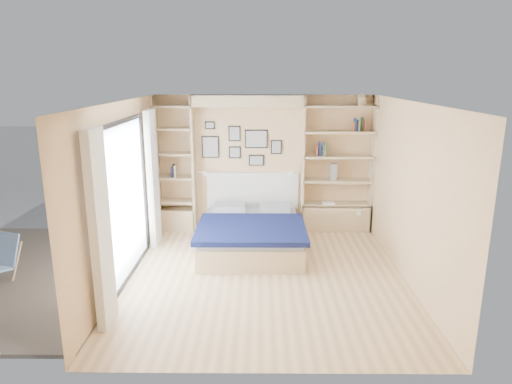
{
  "coord_description": "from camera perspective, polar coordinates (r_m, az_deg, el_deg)",
  "views": [
    {
      "loc": [
        -0.08,
        -6.15,
        2.85
      ],
      "look_at": [
        -0.14,
        0.9,
        1.03
      ],
      "focal_mm": 32.0,
      "sensor_mm": 36.0,
      "label": 1
    }
  ],
  "objects": [
    {
      "name": "deck",
      "position": [
        7.63,
        -27.36,
        -9.17
      ],
      "size": [
        3.2,
        4.0,
        0.05
      ],
      "primitive_type": "cube",
      "color": "brown",
      "rests_on": "ground"
    },
    {
      "name": "room_shell",
      "position": [
        7.88,
        -1.72,
        1.45
      ],
      "size": [
        4.5,
        4.5,
        4.5
      ],
      "color": "#E0B982",
      "rests_on": "ground"
    },
    {
      "name": "bed",
      "position": [
        7.67,
        -0.55,
        -5.16
      ],
      "size": [
        1.72,
        2.24,
        1.07
      ],
      "color": "tan",
      "rests_on": "ground"
    },
    {
      "name": "photo_gallery",
      "position": [
        8.47,
        -2.02,
        6.0
      ],
      "size": [
        1.48,
        0.02,
        0.82
      ],
      "color": "black",
      "rests_on": "ground"
    },
    {
      "name": "reading_lamps",
      "position": [
        8.34,
        -1.01,
        2.35
      ],
      "size": [
        1.92,
        0.12,
        0.15
      ],
      "color": "silver",
      "rests_on": "ground"
    },
    {
      "name": "shelf_decor",
      "position": [
        8.38,
        8.53,
        6.33
      ],
      "size": [
        3.52,
        0.23,
        2.03
      ],
      "color": "#A44C24",
      "rests_on": "ground"
    },
    {
      "name": "ground",
      "position": [
        6.78,
        1.17,
        -10.41
      ],
      "size": [
        4.5,
        4.5,
        0.0
      ],
      "primitive_type": "plane",
      "color": "#E4BC89",
      "rests_on": "ground"
    }
  ]
}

